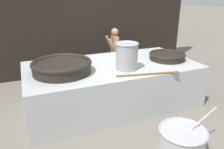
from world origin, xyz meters
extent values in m
plane|color=slate|center=(0.00, 0.00, 0.00)|extent=(60.00, 60.00, 0.00)
cube|color=black|center=(0.00, 2.41, 2.12)|extent=(7.10, 0.24, 4.23)
cube|color=#B2B7B7|center=(0.00, 0.00, 0.48)|extent=(3.73, 1.92, 0.95)
cylinder|color=black|center=(-1.10, -0.10, 1.05)|extent=(1.13, 1.13, 0.20)
torus|color=black|center=(-1.10, -0.10, 1.15)|extent=(1.18, 1.18, 0.09)
cylinder|color=black|center=(1.34, -0.14, 1.01)|extent=(0.81, 0.81, 0.13)
torus|color=black|center=(1.34, -0.14, 1.08)|extent=(0.84, 0.84, 0.06)
cylinder|color=#9E9EA3|center=(0.17, -0.38, 1.22)|extent=(0.45, 0.45, 0.53)
torus|color=#9E9EA3|center=(0.17, -0.38, 1.48)|extent=(0.48, 0.48, 0.03)
cylinder|color=brown|center=(0.40, -0.86, 0.97)|extent=(1.24, 0.29, 0.04)
cube|color=brown|center=(0.96, -0.97, 0.96)|extent=(0.14, 0.12, 0.02)
cylinder|color=#9E7551|center=(0.65, 1.35, 0.37)|extent=(0.11, 0.11, 0.74)
cylinder|color=#9E7551|center=(0.68, 1.50, 0.37)|extent=(0.11, 0.11, 0.74)
cube|color=olive|center=(0.67, 1.43, 0.52)|extent=(0.22, 0.25, 0.48)
cube|color=#9E7551|center=(0.67, 1.43, 1.01)|extent=(0.23, 0.47, 0.54)
cylinder|color=#9E7551|center=(0.54, 1.22, 1.01)|extent=(0.31, 0.14, 0.50)
cylinder|color=#9E7551|center=(0.62, 1.66, 1.01)|extent=(0.31, 0.14, 0.50)
sphere|color=#9E7551|center=(0.67, 1.43, 1.39)|extent=(0.21, 0.21, 0.21)
cylinder|color=#B7B7BC|center=(0.45, -1.93, 0.18)|extent=(0.74, 0.74, 0.36)
torus|color=#B7B7BC|center=(0.45, -1.93, 0.36)|extent=(0.78, 0.78, 0.04)
cylinder|color=#6B9347|center=(0.45, -1.93, 0.26)|extent=(0.65, 0.65, 0.09)
sphere|color=#B7B7BC|center=(0.58, -1.94, 0.34)|extent=(0.13, 0.13, 0.13)
cylinder|color=#B7B7BC|center=(0.82, -1.95, 0.51)|extent=(0.50, 0.05, 0.36)
camera|label=1|loc=(-1.73, -4.23, 2.46)|focal=35.00mm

